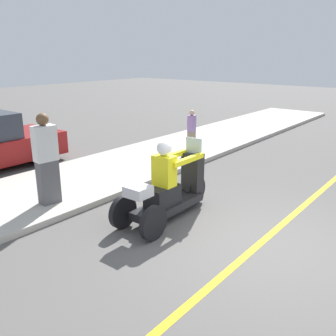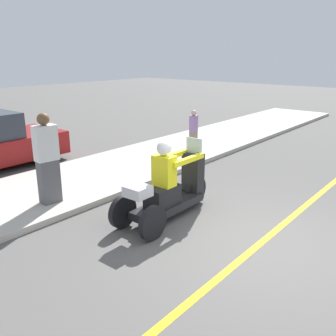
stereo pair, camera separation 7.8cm
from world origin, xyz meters
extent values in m
plane|color=#565451|center=(0.00, 0.00, 0.00)|extent=(60.00, 60.00, 0.00)
cube|color=gold|center=(-0.06, 0.00, 0.00)|extent=(24.00, 0.12, 0.01)
cube|color=#B2ADA3|center=(0.00, 4.60, 0.06)|extent=(28.00, 2.80, 0.12)
cylinder|color=black|center=(0.80, 1.77, 0.29)|extent=(0.59, 0.10, 0.59)
cylinder|color=black|center=(-0.87, 1.42, 0.29)|extent=(0.59, 0.10, 0.59)
cylinder|color=black|center=(-0.87, 2.11, 0.29)|extent=(0.59, 0.10, 0.59)
cube|color=black|center=(-0.06, 1.77, 0.23)|extent=(1.56, 0.49, 0.15)
cube|color=black|center=(-0.22, 1.77, 0.48)|extent=(0.63, 0.38, 0.35)
cube|color=black|center=(0.70, 1.77, 0.62)|extent=(0.24, 0.38, 0.91)
cube|color=silver|center=(0.72, 1.77, 1.22)|extent=(0.03, 0.35, 0.30)
cube|color=silver|center=(-0.84, 1.77, 0.75)|extent=(0.36, 0.38, 0.18)
cube|color=yellow|center=(-0.17, 1.77, 0.94)|extent=(0.26, 0.38, 0.55)
sphere|color=white|center=(-0.17, 1.77, 1.34)|extent=(0.26, 0.26, 0.26)
cube|color=#38476B|center=(-0.04, 1.65, 0.48)|extent=(0.14, 0.14, 0.35)
cube|color=#38476B|center=(-0.04, 1.89, 0.48)|extent=(0.14, 0.14, 0.35)
cube|color=yellow|center=(0.27, 1.57, 1.07)|extent=(0.87, 0.09, 0.09)
cube|color=yellow|center=(0.27, 1.97, 1.07)|extent=(0.87, 0.09, 0.09)
cube|color=#515156|center=(-1.15, 3.84, 0.54)|extent=(0.40, 0.29, 0.85)
cube|color=silver|center=(-1.15, 3.84, 1.30)|extent=(0.44, 0.30, 0.67)
sphere|color=brown|center=(-1.15, 3.84, 1.75)|extent=(0.23, 0.23, 0.23)
cube|color=gray|center=(3.90, 4.06, 0.41)|extent=(0.29, 0.23, 0.59)
cube|color=#9972B2|center=(3.90, 4.06, 0.94)|extent=(0.32, 0.24, 0.46)
sphere|color=beige|center=(3.90, 4.06, 1.25)|extent=(0.16, 0.16, 0.16)
cylinder|color=black|center=(0.52, 6.55, 0.32)|extent=(0.64, 0.22, 0.64)
cylinder|color=black|center=(0.52, 8.33, 0.32)|extent=(0.64, 0.22, 0.64)
camera|label=1|loc=(-5.01, -2.20, 2.91)|focal=40.00mm
camera|label=2|loc=(-4.96, -2.26, 2.91)|focal=40.00mm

